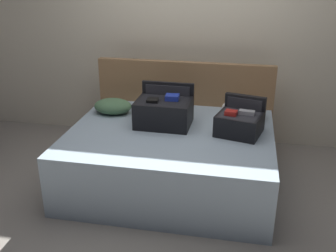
{
  "coord_description": "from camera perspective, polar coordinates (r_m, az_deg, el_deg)",
  "views": [
    {
      "loc": [
        0.65,
        -2.97,
        2.05
      ],
      "look_at": [
        0.0,
        0.29,
        0.67
      ],
      "focal_mm": 42.63,
      "sensor_mm": 36.0,
      "label": 1
    }
  ],
  "objects": [
    {
      "name": "ground_plane",
      "position": [
        3.67,
        -0.89,
        -11.4
      ],
      "size": [
        12.0,
        12.0,
        0.0
      ],
      "primitive_type": "plane",
      "color": "gray"
    },
    {
      "name": "back_wall",
      "position": [
        4.73,
        3.33,
        13.4
      ],
      "size": [
        8.0,
        0.1,
        2.6
      ],
      "primitive_type": "cube",
      "color": "beige",
      "rests_on": "ground"
    },
    {
      "name": "bed",
      "position": [
        3.86,
        0.33,
        -4.63
      ],
      "size": [
        1.91,
        1.53,
        0.57
      ],
      "primitive_type": "cube",
      "color": "#99ADBC",
      "rests_on": "ground"
    },
    {
      "name": "headboard",
      "position": [
        4.5,
        2.3,
        2.67
      ],
      "size": [
        1.94,
        0.08,
        1.04
      ],
      "primitive_type": "cube",
      "color": "olive",
      "rests_on": "ground"
    },
    {
      "name": "hard_case_large",
      "position": [
        3.84,
        -0.58,
        2.25
      ],
      "size": [
        0.53,
        0.42,
        0.38
      ],
      "rotation": [
        0.0,
        0.0,
        -0.02
      ],
      "color": "black",
      "rests_on": "bed"
    },
    {
      "name": "hard_case_medium",
      "position": [
        3.71,
        10.22,
        0.66
      ],
      "size": [
        0.46,
        0.46,
        0.32
      ],
      "rotation": [
        0.0,
        0.0,
        -0.24
      ],
      "color": "black",
      "rests_on": "bed"
    },
    {
      "name": "pillow_near_headboard",
      "position": [
        4.2,
        -7.88,
        2.83
      ],
      "size": [
        0.4,
        0.31,
        0.15
      ],
      "primitive_type": "ellipsoid",
      "rotation": [
        0.0,
        0.0,
        0.02
      ],
      "color": "#4C724C",
      "rests_on": "bed"
    },
    {
      "name": "pillow_center_head",
      "position": [
        4.1,
        10.78,
        2.38
      ],
      "size": [
        0.49,
        0.38,
        0.19
      ],
      "primitive_type": "ellipsoid",
      "rotation": [
        0.0,
        0.0,
        -0.14
      ],
      "color": "white",
      "rests_on": "bed"
    }
  ]
}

